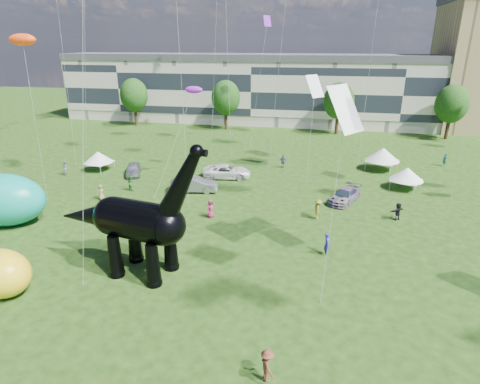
# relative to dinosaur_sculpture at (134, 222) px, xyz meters

# --- Properties ---
(ground) EXTENTS (220.00, 220.00, 0.00)m
(ground) POSITION_rel_dinosaur_sculpture_xyz_m (6.45, -3.93, -3.81)
(ground) COLOR #16330C
(ground) RESTS_ON ground
(terrace_row) EXTENTS (78.00, 11.00, 12.00)m
(terrace_row) POSITION_rel_dinosaur_sculpture_xyz_m (-1.55, 58.07, 2.19)
(terrace_row) COLOR beige
(terrace_row) RESTS_ON ground
(tree_far_left) EXTENTS (5.20, 5.20, 9.44)m
(tree_far_left) POSITION_rel_dinosaur_sculpture_xyz_m (-23.55, 49.07, 2.49)
(tree_far_left) COLOR #382314
(tree_far_left) RESTS_ON ground
(tree_mid_left) EXTENTS (5.20, 5.20, 9.44)m
(tree_mid_left) POSITION_rel_dinosaur_sculpture_xyz_m (-5.55, 49.07, 2.49)
(tree_mid_left) COLOR #382314
(tree_mid_left) RESTS_ON ground
(tree_mid_right) EXTENTS (5.20, 5.20, 9.44)m
(tree_mid_right) POSITION_rel_dinosaur_sculpture_xyz_m (14.45, 49.07, 2.49)
(tree_mid_right) COLOR #382314
(tree_mid_right) RESTS_ON ground
(tree_far_right) EXTENTS (5.20, 5.20, 9.44)m
(tree_far_right) POSITION_rel_dinosaur_sculpture_xyz_m (32.45, 49.07, 2.49)
(tree_far_right) COLOR #382314
(tree_far_right) RESTS_ON ground
(dinosaur_sculpture) EXTENTS (12.38, 4.29, 10.08)m
(dinosaur_sculpture) POSITION_rel_dinosaur_sculpture_xyz_m (0.00, 0.00, 0.00)
(dinosaur_sculpture) COLOR black
(dinosaur_sculpture) RESTS_ON ground
(car_silver) EXTENTS (3.18, 4.53, 1.43)m
(car_silver) POSITION_rel_dinosaur_sculpture_xyz_m (-10.22, 20.31, -3.09)
(car_silver) COLOR #B7B7BC
(car_silver) RESTS_ON ground
(car_grey) EXTENTS (5.31, 2.68, 1.67)m
(car_grey) POSITION_rel_dinosaur_sculpture_xyz_m (-1.09, 16.18, -2.97)
(car_grey) COLOR gray
(car_grey) RESTS_ON ground
(car_white) EXTENTS (6.09, 3.55, 1.59)m
(car_white) POSITION_rel_dinosaur_sculpture_xyz_m (1.29, 21.50, -3.01)
(car_white) COLOR white
(car_white) RESTS_ON ground
(car_dark) EXTENTS (3.77, 5.18, 1.39)m
(car_dark) POSITION_rel_dinosaur_sculpture_xyz_m (14.84, 16.50, -3.11)
(car_dark) COLOR #595960
(car_dark) RESTS_ON ground
(gazebo_near) EXTENTS (4.73, 4.73, 2.49)m
(gazebo_near) POSITION_rel_dinosaur_sculpture_xyz_m (21.55, 21.76, -2.06)
(gazebo_near) COLOR white
(gazebo_near) RESTS_ON ground
(gazebo_far) EXTENTS (5.50, 5.50, 2.91)m
(gazebo_far) POSITION_rel_dinosaur_sculpture_xyz_m (19.76, 28.53, -1.76)
(gazebo_far) COLOR white
(gazebo_far) RESTS_ON ground
(gazebo_left) EXTENTS (4.12, 4.12, 2.46)m
(gazebo_left) POSITION_rel_dinosaur_sculpture_xyz_m (-15.27, 21.12, -2.08)
(gazebo_left) COLOR white
(gazebo_left) RESTS_ON ground
(inflatable_teal) EXTENTS (8.18, 5.92, 4.67)m
(inflatable_teal) POSITION_rel_dinosaur_sculpture_xyz_m (-14.89, 4.80, -1.47)
(inflatable_teal) COLOR #0DA18D
(inflatable_teal) RESTS_ON ground
(inflatable_yellow) EXTENTS (4.39, 3.56, 3.13)m
(inflatable_yellow) POSITION_rel_dinosaur_sculpture_xyz_m (-7.17, -4.50, -2.24)
(inflatable_yellow) COLOR yellow
(inflatable_yellow) RESTS_ON ground
(visitors) EXTENTS (47.17, 41.01, 1.88)m
(visitors) POSITION_rel_dinosaur_sculpture_xyz_m (5.63, 12.01, -2.93)
(visitors) COLOR gray
(visitors) RESTS_ON ground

